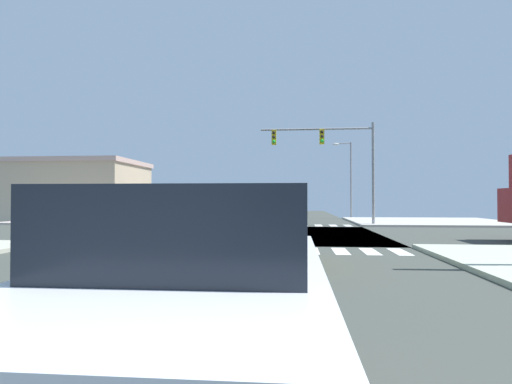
{
  "coord_description": "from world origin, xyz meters",
  "views": [
    {
      "loc": [
        2.72,
        -22.28,
        1.8
      ],
      "look_at": [
        -0.28,
        9.43,
        2.35
      ],
      "focal_mm": 29.85,
      "sensor_mm": 36.0,
      "label": 1
    }
  ],
  "objects_px": {
    "sedan_nearside_1": "(216,206)",
    "sedan_leading_4": "(237,208)",
    "bank_building": "(57,190)",
    "street_lamp": "(348,172)",
    "sedan_inner_6": "(262,204)",
    "sedan_crossing_2": "(202,288)",
    "traffic_signal_mast": "(330,149)",
    "sedan_middle_5": "(270,224)"
  },
  "relations": [
    {
      "from": "sedan_nearside_1",
      "to": "sedan_leading_4",
      "type": "distance_m",
      "value": 7.38
    },
    {
      "from": "bank_building",
      "to": "sedan_nearside_1",
      "type": "height_order",
      "value": "bank_building"
    },
    {
      "from": "street_lamp",
      "to": "sedan_inner_6",
      "type": "bearing_deg",
      "value": 118.44
    },
    {
      "from": "sedan_leading_4",
      "to": "sedan_crossing_2",
      "type": "bearing_deg",
      "value": 97.45
    },
    {
      "from": "traffic_signal_mast",
      "to": "street_lamp",
      "type": "distance_m",
      "value": 11.06
    },
    {
      "from": "traffic_signal_mast",
      "to": "sedan_leading_4",
      "type": "xyz_separation_m",
      "value": [
        -7.03,
        4.13,
        -4.16
      ]
    },
    {
      "from": "street_lamp",
      "to": "sedan_nearside_1",
      "type": "distance_m",
      "value": 12.99
    },
    {
      "from": "sedan_nearside_1",
      "to": "sedan_inner_6",
      "type": "distance_m",
      "value": 17.8
    },
    {
      "from": "sedan_nearside_1",
      "to": "sedan_crossing_2",
      "type": "height_order",
      "value": "same"
    },
    {
      "from": "traffic_signal_mast",
      "to": "sedan_nearside_1",
      "type": "xyz_separation_m",
      "value": [
        -10.03,
        10.87,
        -4.16
      ]
    },
    {
      "from": "bank_building",
      "to": "sedan_crossing_2",
      "type": "xyz_separation_m",
      "value": [
        20.62,
        -32.98,
        -1.5
      ]
    },
    {
      "from": "sedan_crossing_2",
      "to": "sedan_middle_5",
      "type": "bearing_deg",
      "value": 90.0
    },
    {
      "from": "sedan_nearside_1",
      "to": "sedan_crossing_2",
      "type": "distance_m",
      "value": 38.0
    },
    {
      "from": "sedan_nearside_1",
      "to": "sedan_inner_6",
      "type": "relative_size",
      "value": 1.0
    },
    {
      "from": "sedan_nearside_1",
      "to": "sedan_crossing_2",
      "type": "relative_size",
      "value": 1.0
    },
    {
      "from": "sedan_nearside_1",
      "to": "bank_building",
      "type": "bearing_deg",
      "value": 17.77
    },
    {
      "from": "street_lamp",
      "to": "sedan_middle_5",
      "type": "bearing_deg",
      "value": -101.04
    },
    {
      "from": "traffic_signal_mast",
      "to": "street_lamp",
      "type": "xyz_separation_m",
      "value": [
        2.55,
        10.73,
        -0.93
      ]
    },
    {
      "from": "sedan_nearside_1",
      "to": "sedan_leading_4",
      "type": "relative_size",
      "value": 1.0
    },
    {
      "from": "sedan_inner_6",
      "to": "traffic_signal_mast",
      "type": "bearing_deg",
      "value": 103.9
    },
    {
      "from": "bank_building",
      "to": "sedan_nearside_1",
      "type": "distance_m",
      "value": 14.38
    },
    {
      "from": "sedan_middle_5",
      "to": "bank_building",
      "type": "bearing_deg",
      "value": 130.22
    },
    {
      "from": "street_lamp",
      "to": "sedan_leading_4",
      "type": "xyz_separation_m",
      "value": [
        -9.58,
        -6.6,
        -3.22
      ]
    },
    {
      "from": "sedan_nearside_1",
      "to": "traffic_signal_mast",
      "type": "bearing_deg",
      "value": 132.7
    },
    {
      "from": "traffic_signal_mast",
      "to": "sedan_leading_4",
      "type": "distance_m",
      "value": 9.15
    },
    {
      "from": "bank_building",
      "to": "sedan_middle_5",
      "type": "xyz_separation_m",
      "value": [
        20.62,
        -24.38,
        -1.5
      ]
    },
    {
      "from": "sedan_crossing_2",
      "to": "sedan_middle_5",
      "type": "height_order",
      "value": "same"
    },
    {
      "from": "bank_building",
      "to": "sedan_crossing_2",
      "type": "height_order",
      "value": "bank_building"
    },
    {
      "from": "street_lamp",
      "to": "sedan_inner_6",
      "type": "relative_size",
      "value": 1.66
    },
    {
      "from": "bank_building",
      "to": "street_lamp",
      "type": "bearing_deg",
      "value": 9.15
    },
    {
      "from": "street_lamp",
      "to": "sedan_nearside_1",
      "type": "height_order",
      "value": "street_lamp"
    },
    {
      "from": "sedan_nearside_1",
      "to": "sedan_inner_6",
      "type": "xyz_separation_m",
      "value": [
        3.0,
        17.54,
        0.0
      ]
    },
    {
      "from": "sedan_nearside_1",
      "to": "sedan_middle_5",
      "type": "height_order",
      "value": "same"
    },
    {
      "from": "sedan_middle_5",
      "to": "sedan_leading_4",
      "type": "bearing_deg",
      "value": 100.3
    },
    {
      "from": "street_lamp",
      "to": "sedan_crossing_2",
      "type": "bearing_deg",
      "value": -98.53
    },
    {
      "from": "sedan_nearside_1",
      "to": "sedan_inner_6",
      "type": "bearing_deg",
      "value": -99.7
    },
    {
      "from": "sedan_crossing_2",
      "to": "street_lamp",
      "type": "bearing_deg",
      "value": 81.47
    },
    {
      "from": "traffic_signal_mast",
      "to": "street_lamp",
      "type": "height_order",
      "value": "street_lamp"
    },
    {
      "from": "bank_building",
      "to": "sedan_leading_4",
      "type": "height_order",
      "value": "bank_building"
    },
    {
      "from": "sedan_middle_5",
      "to": "sedan_inner_6",
      "type": "distance_m",
      "value": 46.46
    },
    {
      "from": "street_lamp",
      "to": "sedan_leading_4",
      "type": "relative_size",
      "value": 1.66
    },
    {
      "from": "sedan_leading_4",
      "to": "sedan_inner_6",
      "type": "bearing_deg",
      "value": -90.0
    }
  ]
}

